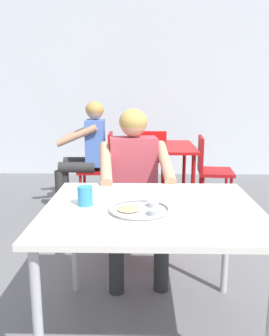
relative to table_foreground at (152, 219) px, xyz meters
name	(u,v)px	position (x,y,z in m)	size (l,w,h in m)	color
ground_plane	(162,333)	(0.06, 0.02, -0.69)	(12.00, 12.00, 0.05)	slate
back_wall	(150,66)	(0.06, 3.90, 1.03)	(12.00, 0.12, 3.40)	silver
table_foreground	(152,219)	(0.00, 0.00, 0.00)	(1.11, 0.95, 0.74)	silver
thali_tray	(140,209)	(-0.06, -0.07, 0.08)	(0.30, 0.30, 0.03)	#B7BABF
drinking_cup	(85,195)	(-0.35, 0.02, 0.12)	(0.08, 0.08, 0.10)	#338CBF
chair_foreground	(133,197)	(-0.13, 0.94, -0.17)	(0.43, 0.47, 0.88)	red
diner_foreground	(135,177)	(-0.11, 0.72, 0.05)	(0.54, 0.58, 1.20)	#2B2B2B
table_background_red	(157,153)	(0.11, 2.23, -0.03)	(0.85, 0.92, 0.71)	#B71414
chair_red_left	(102,164)	(-0.52, 2.27, -0.17)	(0.41, 0.44, 0.85)	#A51214
chair_red_right	(209,166)	(0.71, 2.22, -0.19)	(0.42, 0.46, 0.82)	#A51315
chair_red_far	(151,156)	(0.06, 2.84, -0.18)	(0.41, 0.43, 0.82)	red
patron_background	(88,145)	(-0.68, 2.23, 0.06)	(0.56, 0.50, 1.21)	#303030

